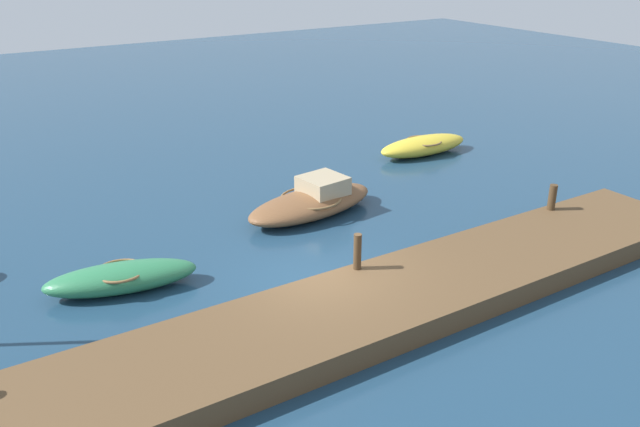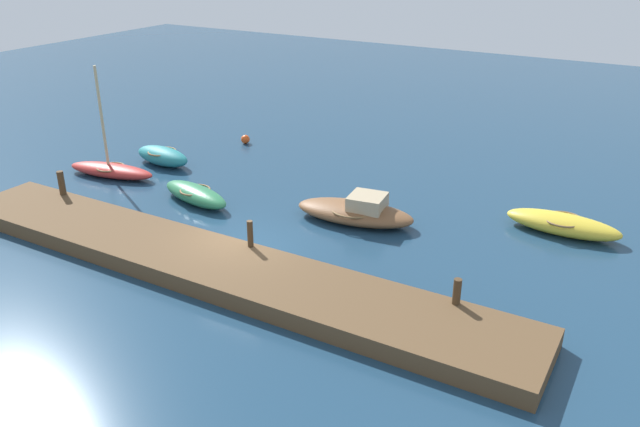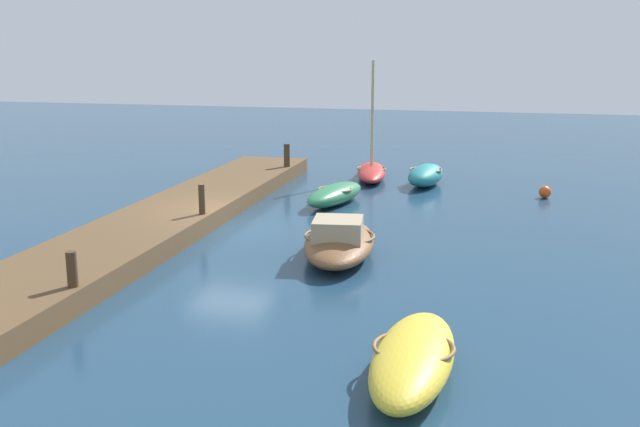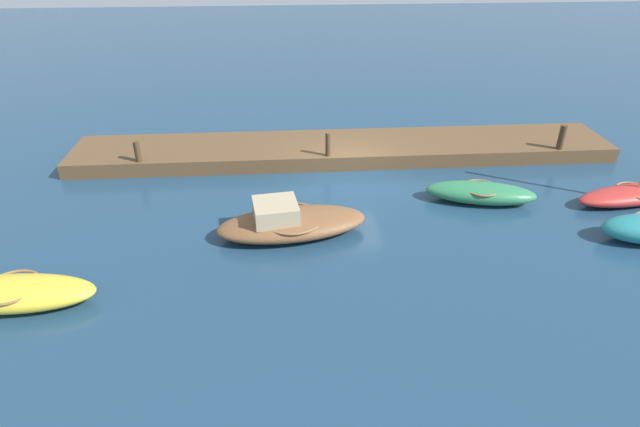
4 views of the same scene
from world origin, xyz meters
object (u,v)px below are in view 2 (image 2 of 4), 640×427
object	(u,v)px
dinghy_teal	(163,156)
rowboat_green	(195,194)
rowboat_red	(111,169)
mooring_post_mid_west	(250,234)
mooring_post_mid_east	(457,291)
motorboat_brown	(356,211)
marker_buoy	(245,139)
rowboat_yellow	(563,224)
mooring_post_west	(62,183)

from	to	relation	value
dinghy_teal	rowboat_green	distance (m)	5.11
rowboat_red	mooring_post_mid_west	world-z (taller)	rowboat_red
rowboat_green	dinghy_teal	bearing A→B (deg)	160.62
mooring_post_mid_east	motorboat_brown	bearing A→B (deg)	140.01
rowboat_green	marker_buoy	world-z (taller)	rowboat_green
mooring_post_mid_west	mooring_post_mid_east	distance (m)	6.99
rowboat_red	motorboat_brown	bearing A→B (deg)	-3.69
marker_buoy	mooring_post_mid_east	bearing A→B (deg)	-34.89
rowboat_yellow	mooring_post_mid_east	bearing A→B (deg)	-99.86
rowboat_yellow	mooring_post_west	size ratio (longest dim) A/B	4.27
rowboat_green	rowboat_red	size ratio (longest dim) A/B	0.78
rowboat_yellow	mooring_post_west	distance (m)	18.97
dinghy_teal	rowboat_green	xyz separation A→B (m)	(4.30, -2.76, -0.07)
dinghy_teal	marker_buoy	bearing A→B (deg)	79.17
rowboat_green	marker_buoy	bearing A→B (deg)	124.85
motorboat_brown	mooring_post_mid_west	xyz separation A→B (m)	(-1.54, -4.57, 0.59)
mooring_post_west	marker_buoy	distance (m)	10.41
rowboat_yellow	motorboat_brown	bearing A→B (deg)	-156.52
rowboat_yellow	mooring_post_west	bearing A→B (deg)	-155.83
motorboat_brown	marker_buoy	world-z (taller)	motorboat_brown
rowboat_yellow	mooring_post_mid_east	xyz separation A→B (m)	(-1.45, -7.40, 0.58)
rowboat_yellow	mooring_post_mid_west	size ratio (longest dim) A/B	4.44
mooring_post_west	mooring_post_mid_east	world-z (taller)	mooring_post_west
mooring_post_west	marker_buoy	world-z (taller)	mooring_post_west
motorboat_brown	rowboat_red	bearing A→B (deg)	178.23
mooring_post_west	rowboat_yellow	bearing A→B (deg)	22.97
mooring_post_mid_west	motorboat_brown	bearing A→B (deg)	71.38
rowboat_yellow	mooring_post_mid_west	world-z (taller)	mooring_post_mid_west
rowboat_green	mooring_post_mid_east	distance (m)	12.27
rowboat_yellow	mooring_post_mid_west	xyz separation A→B (m)	(-8.44, -7.40, 0.65)
mooring_post_mid_west	marker_buoy	distance (m)	12.93
mooring_post_mid_east	mooring_post_west	bearing A→B (deg)	180.00
rowboat_green	mooring_post_west	size ratio (longest dim) A/B	4.00
dinghy_teal	rowboat_green	world-z (taller)	dinghy_teal
dinghy_teal	rowboat_red	distance (m)	2.51
motorboat_brown	rowboat_red	size ratio (longest dim) A/B	0.97
motorboat_brown	rowboat_green	bearing A→B (deg)	-173.79
motorboat_brown	mooring_post_west	size ratio (longest dim) A/B	4.98
rowboat_green	rowboat_red	bearing A→B (deg)	-171.12
marker_buoy	rowboat_green	bearing A→B (deg)	-68.44
mooring_post_west	mooring_post_mid_west	size ratio (longest dim) A/B	1.04
rowboat_red	marker_buoy	size ratio (longest dim) A/B	10.91
motorboat_brown	marker_buoy	xyz separation A→B (m)	(-9.32, 5.73, -0.21)
marker_buoy	mooring_post_west	bearing A→B (deg)	-96.86
mooring_post_mid_east	dinghy_teal	bearing A→B (deg)	160.43
dinghy_teal	mooring_post_west	world-z (taller)	mooring_post_west
rowboat_green	motorboat_brown	bearing A→B (deg)	27.08
dinghy_teal	rowboat_yellow	bearing A→B (deg)	11.77
dinghy_teal	rowboat_red	xyz separation A→B (m)	(-0.86, -2.36, -0.08)
motorboat_brown	marker_buoy	size ratio (longest dim) A/B	10.54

